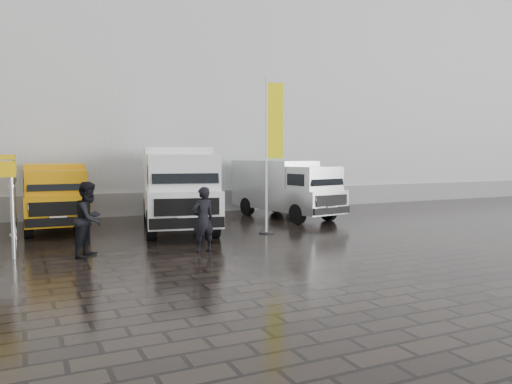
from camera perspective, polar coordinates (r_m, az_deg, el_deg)
ground at (r=15.86m, az=3.29°, el=-5.30°), size 120.00×120.00×0.00m
exhibition_hall at (r=31.39m, az=-7.61°, el=10.42°), size 44.00×16.00×12.00m
hall_plinth at (r=23.76m, az=-1.61°, el=-0.87°), size 44.00×0.15×1.00m
van_yellow at (r=18.97m, az=-22.05°, el=-0.51°), size 2.02×5.04×2.31m
van_white at (r=17.85m, az=-8.99°, el=0.40°), size 3.50×6.97×2.89m
van_silver at (r=20.85m, az=3.39°, el=0.30°), size 2.75×5.72×2.38m
flagpole at (r=16.73m, az=1.77°, el=5.32°), size 0.88×0.50×5.24m
wheelie_bin at (r=24.57m, az=4.47°, el=-0.66°), size 0.69×0.69×1.04m
person_front at (r=13.56m, az=-6.08°, el=-3.15°), size 0.71×0.53×1.78m
person_tent at (r=13.65m, az=-18.53°, el=-2.95°), size 1.15×1.20×1.95m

